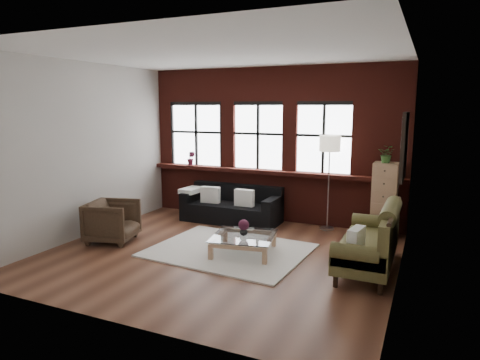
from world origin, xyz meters
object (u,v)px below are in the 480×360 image
at_px(dark_sofa, 231,204).
at_px(vase, 244,231).
at_px(vintage_settee, 368,237).
at_px(drawer_chest, 384,200).
at_px(coffee_table, 244,245).
at_px(floor_lamp, 329,179).
at_px(armchair, 112,221).

distance_m(dark_sofa, vase, 2.02).
bearing_deg(vintage_settee, dark_sofa, 151.80).
height_order(dark_sofa, drawer_chest, drawer_chest).
bearing_deg(coffee_table, floor_lamp, 65.18).
bearing_deg(dark_sofa, armchair, -123.38).
relative_size(coffee_table, drawer_chest, 0.71).
bearing_deg(dark_sofa, drawer_chest, 3.17).
xyz_separation_m(armchair, drawer_chest, (4.40, 2.25, 0.33)).
xyz_separation_m(drawer_chest, floor_lamp, (-1.06, 0.10, 0.30)).
xyz_separation_m(coffee_table, floor_lamp, (0.93, 2.00, 0.84)).
xyz_separation_m(dark_sofa, drawer_chest, (3.03, 0.17, 0.33)).
xyz_separation_m(coffee_table, drawer_chest, (1.98, 1.90, 0.54)).
bearing_deg(coffee_table, dark_sofa, 121.06).
relative_size(vase, drawer_chest, 0.10).
relative_size(vintage_settee, vase, 13.67).
relative_size(armchair, floor_lamp, 0.41).
relative_size(vase, floor_lamp, 0.07).
distance_m(dark_sofa, armchair, 2.49).
relative_size(dark_sofa, vase, 14.78).
xyz_separation_m(armchair, coffee_table, (2.41, 0.35, -0.21)).
bearing_deg(drawer_chest, armchair, -152.92).
xyz_separation_m(vintage_settee, drawer_chest, (0.04, 1.77, 0.19)).
xyz_separation_m(coffee_table, vase, (0.00, 0.00, 0.23)).
bearing_deg(vintage_settee, floor_lamp, 118.49).
distance_m(vintage_settee, armchair, 4.38).
bearing_deg(armchair, vintage_settee, -98.88).
xyz_separation_m(dark_sofa, vintage_settee, (2.98, -1.60, 0.13)).
bearing_deg(vase, armchair, -171.86).
bearing_deg(coffee_table, drawer_chest, 43.82).
bearing_deg(floor_lamp, armchair, -144.90).
xyz_separation_m(vintage_settee, vase, (-1.94, -0.13, -0.12)).
xyz_separation_m(vintage_settee, coffee_table, (-1.94, -0.13, -0.35)).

